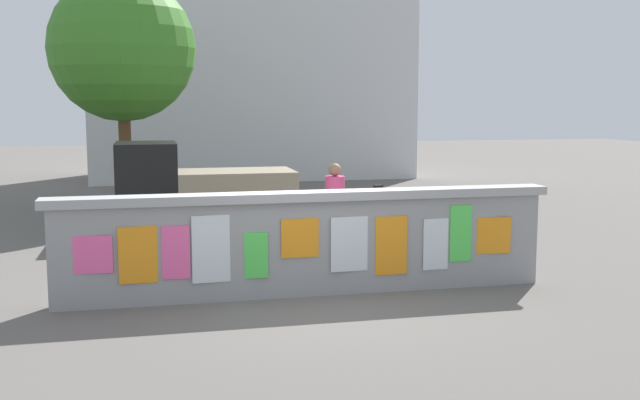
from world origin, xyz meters
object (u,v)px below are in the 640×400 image
(bicycle_near, at_px, (372,214))
(person_walking, at_px, (335,200))
(tree_roadside, at_px, (122,49))
(auto_rickshaw_truck, at_px, (196,188))
(motorcycle, at_px, (212,242))

(bicycle_near, bearing_deg, person_walking, -121.15)
(tree_roadside, bearing_deg, bicycle_near, -41.75)
(auto_rickshaw_truck, relative_size, person_walking, 2.23)
(auto_rickshaw_truck, distance_m, bicycle_near, 3.65)
(motorcycle, xyz_separation_m, tree_roadside, (-1.41, 7.35, 3.46))
(motorcycle, xyz_separation_m, bicycle_near, (3.55, 2.92, -0.10))
(motorcycle, xyz_separation_m, person_walking, (2.17, 0.63, 0.52))
(motorcycle, distance_m, bicycle_near, 4.60)
(auto_rickshaw_truck, height_order, motorcycle, auto_rickshaw_truck)
(auto_rickshaw_truck, relative_size, tree_roadside, 0.63)
(auto_rickshaw_truck, bearing_deg, tree_roadside, 111.98)
(motorcycle, bearing_deg, auto_rickshaw_truck, 89.41)
(motorcycle, bearing_deg, person_walking, 16.23)
(motorcycle, relative_size, person_walking, 1.17)
(tree_roadside, bearing_deg, motorcycle, -79.11)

